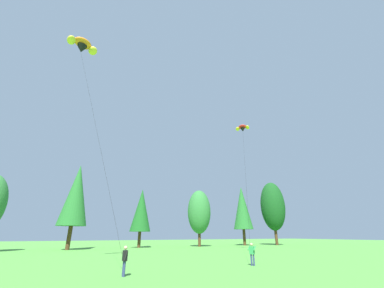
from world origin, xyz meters
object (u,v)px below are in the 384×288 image
object	(u,v)px
kite_flyer_near	(125,258)
parafoil_kite_high_orange	(82,46)
parafoil_kite_mid_red_yellow	(243,128)
kite_flyer_mid	(252,252)

from	to	relation	value
kite_flyer_near	parafoil_kite_high_orange	distance (m)	21.79
kite_flyer_near	parafoil_kite_mid_red_yellow	distance (m)	31.04
parafoil_kite_mid_red_yellow	parafoil_kite_high_orange	bearing A→B (deg)	-166.08
kite_flyer_near	parafoil_kite_high_orange	size ratio (longest dim) A/B	0.08
kite_flyer_mid	kite_flyer_near	bearing A→B (deg)	-175.95
kite_flyer_near	parafoil_kite_high_orange	world-z (taller)	parafoil_kite_high_orange
kite_flyer_mid	parafoil_kite_mid_red_yellow	size ratio (longest dim) A/B	0.09
kite_flyer_mid	parafoil_kite_high_orange	xyz separation A→B (m)	(-15.24, 6.37, 20.01)
parafoil_kite_high_orange	kite_flyer_mid	bearing A→B (deg)	-22.68
kite_flyer_near	kite_flyer_mid	xyz separation A→B (m)	(10.42, 0.74, 0.01)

